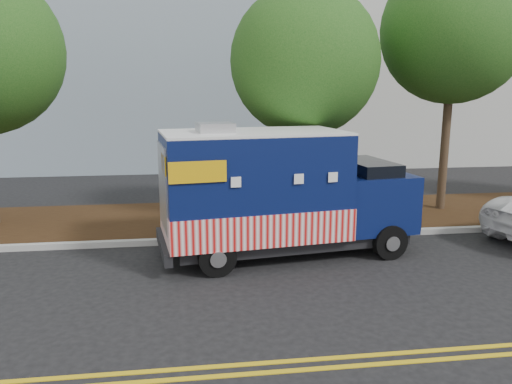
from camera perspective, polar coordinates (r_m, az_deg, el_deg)
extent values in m
plane|color=black|center=(11.74, 0.63, -7.65)|extent=(120.00, 120.00, 0.00)
cube|color=#9E9E99|center=(13.03, -0.26, -5.29)|extent=(120.00, 0.18, 0.15)
cube|color=black|center=(15.03, -1.30, -2.93)|extent=(120.00, 4.00, 0.15)
cube|color=gold|center=(7.75, 5.64, -18.57)|extent=(120.00, 0.10, 0.01)
cube|color=gold|center=(7.55, 6.10, -19.51)|extent=(120.00, 0.10, 0.01)
cylinder|color=#38281C|center=(14.31, 5.37, 3.29)|extent=(0.26, 0.26, 3.58)
sphere|color=#164A15|center=(14.17, 5.60, 14.63)|extent=(4.11, 4.11, 4.11)
cylinder|color=#38281C|center=(16.59, 20.80, 5.32)|extent=(0.26, 0.26, 4.49)
sphere|color=#164A15|center=(16.58, 21.68, 16.78)|extent=(4.31, 4.31, 4.31)
cube|color=#473828|center=(13.26, -5.76, -0.02)|extent=(0.06, 0.06, 2.40)
cube|color=black|center=(12.02, 3.75, -5.14)|extent=(5.63, 2.55, 0.27)
cube|color=#091445|center=(11.45, -0.29, 0.92)|extent=(4.34, 2.76, 2.33)
cube|color=#BC0C0C|center=(11.63, -0.29, -3.07)|extent=(4.38, 2.82, 0.73)
cube|color=white|center=(11.28, -0.30, 6.83)|extent=(4.34, 2.76, 0.06)
cube|color=#B7B7BA|center=(11.08, -4.70, 7.35)|extent=(0.87, 0.87, 0.21)
cube|color=#091445|center=(12.62, 12.58, -0.81)|extent=(2.01, 2.30, 1.36)
cube|color=black|center=(12.47, 12.52, 2.09)|extent=(1.21, 2.00, 0.63)
cube|color=black|center=(13.15, 15.93, -2.50)|extent=(0.34, 1.93, 0.29)
cube|color=black|center=(11.43, -10.49, -6.08)|extent=(0.46, 2.19, 0.27)
cube|color=#B7B7BA|center=(11.09, -10.60, 0.61)|extent=(0.27, 1.74, 1.84)
cube|color=#B7B7BA|center=(12.61, -0.38, 2.17)|extent=(1.74, 0.27, 1.07)
cube|color=#E6AA0C|center=(9.95, -6.67, 2.28)|extent=(1.16, 0.17, 0.44)
cube|color=#E6AA0C|center=(12.21, -8.34, 4.02)|extent=(1.16, 0.17, 0.44)
cylinder|color=black|center=(12.04, 15.01, -5.52)|extent=(0.84, 0.38, 0.81)
cylinder|color=black|center=(13.70, 10.86, -3.19)|extent=(0.84, 0.38, 0.81)
cylinder|color=black|center=(10.64, -4.48, -7.46)|extent=(0.84, 0.38, 0.81)
cylinder|color=black|center=(12.49, -6.22, -4.53)|extent=(0.84, 0.38, 0.81)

